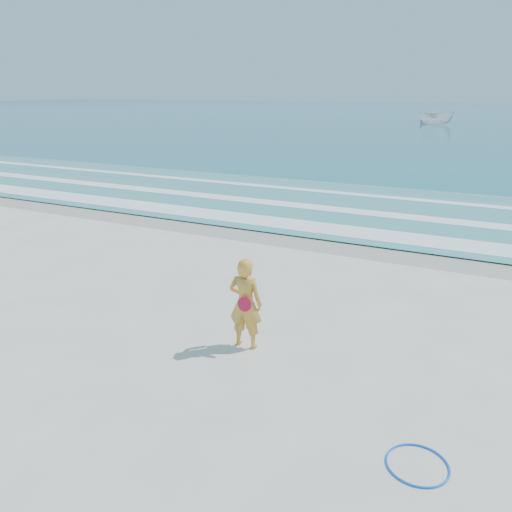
% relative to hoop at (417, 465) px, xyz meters
% --- Properties ---
extents(ground, '(400.00, 400.00, 0.00)m').
position_rel_hoop_xyz_m(ground, '(-4.51, -0.06, -0.01)').
color(ground, silver).
rests_on(ground, ground).
extents(wet_sand, '(400.00, 2.40, 0.00)m').
position_rel_hoop_xyz_m(wet_sand, '(-4.51, 8.94, -0.01)').
color(wet_sand, '#B2A893').
rests_on(wet_sand, ground).
extents(ocean, '(400.00, 190.00, 0.04)m').
position_rel_hoop_xyz_m(ocean, '(-4.51, 104.94, 0.01)').
color(ocean, '#19727F').
rests_on(ocean, ground).
extents(shallow, '(400.00, 10.00, 0.01)m').
position_rel_hoop_xyz_m(shallow, '(-4.51, 13.94, 0.03)').
color(shallow, '#59B7AD').
rests_on(shallow, ocean).
extents(foam_near, '(400.00, 1.40, 0.01)m').
position_rel_hoop_xyz_m(foam_near, '(-4.51, 10.24, 0.04)').
color(foam_near, white).
rests_on(foam_near, shallow).
extents(foam_mid, '(400.00, 0.90, 0.01)m').
position_rel_hoop_xyz_m(foam_mid, '(-4.51, 13.14, 0.04)').
color(foam_mid, white).
rests_on(foam_mid, shallow).
extents(foam_far, '(400.00, 0.60, 0.01)m').
position_rel_hoop_xyz_m(foam_far, '(-4.51, 16.44, 0.04)').
color(foam_far, white).
rests_on(foam_far, shallow).
extents(hoop, '(0.96, 0.96, 0.03)m').
position_rel_hoop_xyz_m(hoop, '(0.00, 0.00, 0.00)').
color(hoop, blue).
rests_on(hoop, ground).
extents(boat, '(5.15, 2.70, 1.89)m').
position_rel_hoop_xyz_m(boat, '(-8.92, 68.37, 0.97)').
color(boat, white).
rests_on(boat, ocean).
extents(woman, '(0.66, 0.47, 1.72)m').
position_rel_hoop_xyz_m(woman, '(-3.40, 1.80, 0.84)').
color(woman, gold).
rests_on(woman, ground).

